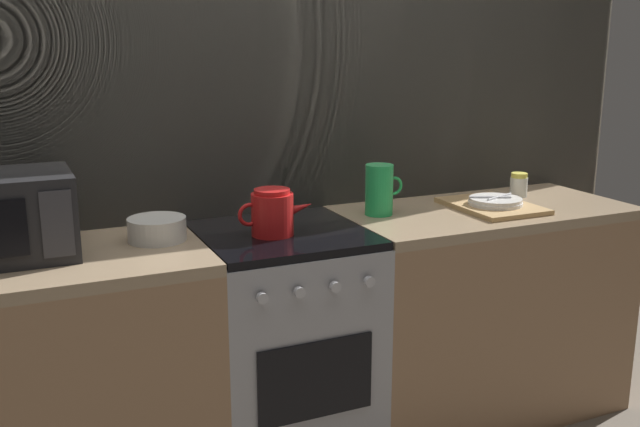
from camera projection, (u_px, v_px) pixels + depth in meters
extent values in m
cube|color=#B2AD9E|center=(251.00, 138.00, 2.82)|extent=(3.60, 0.05, 2.40)
cube|color=silver|center=(253.00, 138.00, 2.80)|extent=(3.58, 0.01, 2.39)
cube|color=#997251|center=(28.00, 399.00, 2.35)|extent=(1.20, 0.60, 0.86)
cube|color=#9E8466|center=(14.00, 268.00, 2.25)|extent=(1.20, 0.60, 0.04)
cube|color=#9E9EA3|center=(283.00, 350.00, 2.71)|extent=(0.60, 0.60, 0.87)
cube|color=black|center=(282.00, 235.00, 2.60)|extent=(0.59, 0.59, 0.03)
cube|color=black|center=(316.00, 380.00, 2.44)|extent=(0.42, 0.01, 0.28)
cylinder|color=#B7B7BC|center=(262.00, 298.00, 2.27)|extent=(0.04, 0.02, 0.04)
cylinder|color=#B7B7BC|center=(300.00, 292.00, 2.32)|extent=(0.04, 0.02, 0.04)
cylinder|color=#B7B7BC|center=(335.00, 287.00, 2.37)|extent=(0.04, 0.02, 0.04)
cylinder|color=#B7B7BC|center=(369.00, 282.00, 2.42)|extent=(0.04, 0.02, 0.04)
cube|color=#997251|center=(479.00, 314.00, 3.07)|extent=(1.20, 0.60, 0.86)
cube|color=#9E8466|center=(485.00, 212.00, 2.96)|extent=(1.20, 0.60, 0.04)
cube|color=#333338|center=(57.00, 224.00, 2.16)|extent=(0.09, 0.01, 0.21)
cylinder|color=red|center=(272.00, 214.00, 2.53)|extent=(0.15, 0.15, 0.15)
cylinder|color=red|center=(272.00, 191.00, 2.51)|extent=(0.13, 0.13, 0.02)
cone|color=red|center=(301.00, 207.00, 2.57)|extent=(0.10, 0.04, 0.05)
torus|color=red|center=(249.00, 215.00, 2.50)|extent=(0.08, 0.01, 0.08)
cylinder|color=silver|center=(157.00, 229.00, 2.47)|extent=(0.20, 0.20, 0.08)
cylinder|color=green|center=(379.00, 190.00, 2.82)|extent=(0.11, 0.11, 0.20)
torus|color=green|center=(394.00, 186.00, 2.84)|extent=(0.08, 0.01, 0.08)
cube|color=tan|center=(492.00, 206.00, 2.94)|extent=(0.30, 0.40, 0.02)
cylinder|color=white|center=(495.00, 203.00, 2.92)|extent=(0.22, 0.22, 0.01)
cylinder|color=white|center=(495.00, 200.00, 2.92)|extent=(0.21, 0.21, 0.01)
cylinder|color=silver|center=(500.00, 196.00, 2.92)|extent=(0.16, 0.07, 0.01)
cube|color=silver|center=(490.00, 197.00, 2.92)|extent=(0.16, 0.09, 0.00)
cylinder|color=silver|center=(519.00, 187.00, 3.16)|extent=(0.08, 0.08, 0.08)
cylinder|color=#D8D14C|center=(519.00, 175.00, 3.15)|extent=(0.07, 0.07, 0.02)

